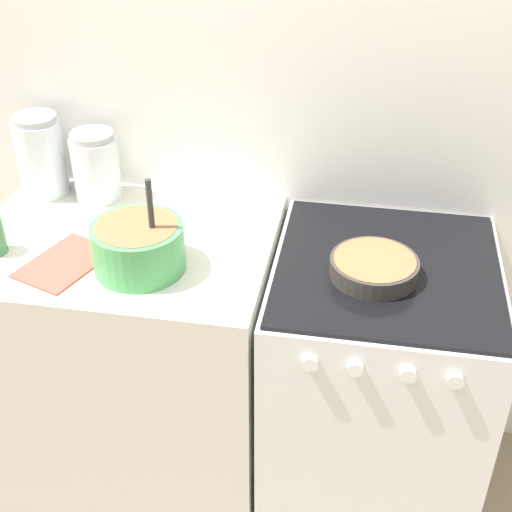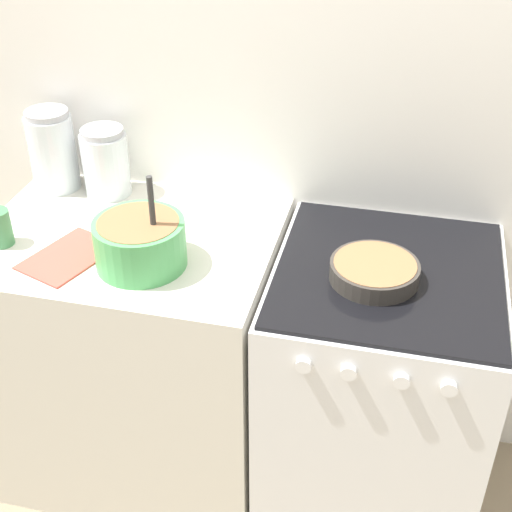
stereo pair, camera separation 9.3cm
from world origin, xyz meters
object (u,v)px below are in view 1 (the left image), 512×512
object	(u,v)px
mixing_bowl	(138,244)
baking_pan	(374,267)
storage_jar_middle	(96,170)
stove	(373,388)
storage_jar_left	(42,160)

from	to	relation	value
mixing_bowl	baking_pan	size ratio (longest dim) A/B	1.15
mixing_bowl	baking_pan	world-z (taller)	mixing_bowl
mixing_bowl	storage_jar_middle	distance (m)	0.44
stove	baking_pan	bearing A→B (deg)	-126.90
stove	storage_jar_left	world-z (taller)	storage_jar_left
baking_pan	storage_jar_middle	world-z (taller)	storage_jar_middle
stove	storage_jar_middle	xyz separation A→B (m)	(-0.92, 0.24, 0.55)
storage_jar_middle	mixing_bowl	bearing A→B (deg)	-55.29
stove	mixing_bowl	xyz separation A→B (m)	(-0.67, -0.13, 0.53)
baking_pan	storage_jar_left	xyz separation A→B (m)	(-1.06, 0.29, 0.08)
stove	storage_jar_middle	size ratio (longest dim) A/B	4.17
mixing_bowl	baking_pan	xyz separation A→B (m)	(0.63, 0.07, -0.05)
stove	storage_jar_left	xyz separation A→B (m)	(-1.10, 0.24, 0.57)
stove	storage_jar_left	size ratio (longest dim) A/B	3.50
baking_pan	mixing_bowl	bearing A→B (deg)	-173.33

